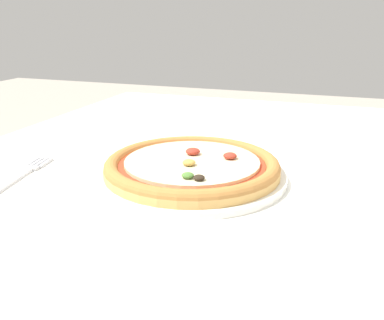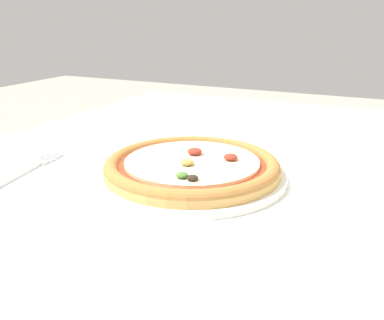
# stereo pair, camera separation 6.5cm
# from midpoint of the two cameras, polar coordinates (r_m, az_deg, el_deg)

# --- Properties ---
(dining_table) EXTENTS (1.28, 1.06, 0.75)m
(dining_table) POSITION_cam_midpoint_polar(r_m,az_deg,el_deg) (0.76, 14.21, -7.06)
(dining_table) COLOR #997047
(dining_table) RESTS_ON ground_plane
(pizza_plate) EXTENTS (0.29, 0.29, 0.04)m
(pizza_plate) POSITION_cam_midpoint_polar(r_m,az_deg,el_deg) (0.65, -2.84, -1.12)
(pizza_plate) COLOR white
(pizza_plate) RESTS_ON dining_table
(fork) EXTENTS (0.05, 0.17, 0.00)m
(fork) POSITION_cam_midpoint_polar(r_m,az_deg,el_deg) (0.73, -24.16, -1.79)
(fork) COLOR silver
(fork) RESTS_ON dining_table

